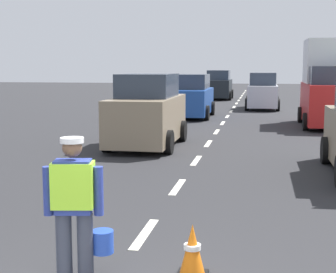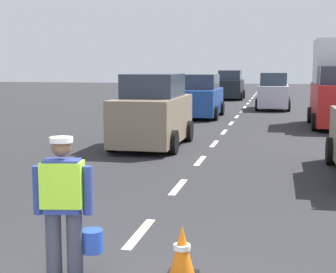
{
  "view_description": "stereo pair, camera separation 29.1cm",
  "coord_description": "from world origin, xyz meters",
  "px_view_note": "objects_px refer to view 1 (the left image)",
  "views": [
    {
      "loc": [
        1.65,
        -4.41,
        2.45
      ],
      "look_at": [
        -0.12,
        5.25,
        1.1
      ],
      "focal_mm": 55.11,
      "sensor_mm": 36.0,
      "label": 1
    },
    {
      "loc": [
        1.93,
        -4.35,
        2.45
      ],
      "look_at": [
        -0.12,
        5.25,
        1.1
      ],
      "focal_mm": 55.11,
      "sensor_mm": 36.0,
      "label": 2
    }
  ],
  "objects_px": {
    "car_oncoming_second": "(191,97)",
    "car_oncoming_lead": "(147,113)",
    "traffic_cone_near": "(192,251)",
    "delivery_truck": "(328,87)",
    "car_outgoing_far": "(263,92)",
    "car_oncoming_third": "(219,86)",
    "road_worker": "(76,203)"
  },
  "relations": [
    {
      "from": "delivery_truck",
      "to": "car_outgoing_far",
      "type": "distance_m",
      "value": 8.51
    },
    {
      "from": "traffic_cone_near",
      "to": "road_worker",
      "type": "bearing_deg",
      "value": -162.16
    },
    {
      "from": "traffic_cone_near",
      "to": "car_oncoming_lead",
      "type": "height_order",
      "value": "car_oncoming_lead"
    },
    {
      "from": "traffic_cone_near",
      "to": "delivery_truck",
      "type": "bearing_deg",
      "value": 78.11
    },
    {
      "from": "road_worker",
      "to": "car_outgoing_far",
      "type": "relative_size",
      "value": 0.42
    },
    {
      "from": "delivery_truck",
      "to": "car_oncoming_lead",
      "type": "xyz_separation_m",
      "value": [
        -6.07,
        -6.57,
        -0.58
      ]
    },
    {
      "from": "road_worker",
      "to": "traffic_cone_near",
      "type": "xyz_separation_m",
      "value": [
        1.26,
        0.41,
        -0.62
      ]
    },
    {
      "from": "traffic_cone_near",
      "to": "car_oncoming_third",
      "type": "bearing_deg",
      "value": 94.28
    },
    {
      "from": "car_oncoming_third",
      "to": "car_oncoming_second",
      "type": "bearing_deg",
      "value": -90.75
    },
    {
      "from": "road_worker",
      "to": "car_oncoming_second",
      "type": "xyz_separation_m",
      "value": [
        -1.37,
        19.21,
        0.03
      ]
    },
    {
      "from": "traffic_cone_near",
      "to": "delivery_truck",
      "type": "xyz_separation_m",
      "value": [
        3.4,
        16.14,
        1.3
      ]
    },
    {
      "from": "car_oncoming_second",
      "to": "car_oncoming_lead",
      "type": "height_order",
      "value": "car_oncoming_lead"
    },
    {
      "from": "road_worker",
      "to": "delivery_truck",
      "type": "xyz_separation_m",
      "value": [
        4.66,
        16.54,
        0.68
      ]
    },
    {
      "from": "traffic_cone_near",
      "to": "car_oncoming_second",
      "type": "height_order",
      "value": "car_oncoming_second"
    },
    {
      "from": "delivery_truck",
      "to": "car_outgoing_far",
      "type": "height_order",
      "value": "delivery_truck"
    },
    {
      "from": "traffic_cone_near",
      "to": "delivery_truck",
      "type": "relative_size",
      "value": 0.14
    },
    {
      "from": "traffic_cone_near",
      "to": "car_outgoing_far",
      "type": "xyz_separation_m",
      "value": [
        0.78,
        24.21,
        0.65
      ]
    },
    {
      "from": "road_worker",
      "to": "car_oncoming_third",
      "type": "distance_m",
      "value": 33.06
    },
    {
      "from": "car_oncoming_third",
      "to": "car_oncoming_lead",
      "type": "distance_m",
      "value": 23.08
    },
    {
      "from": "car_outgoing_far",
      "to": "car_oncoming_third",
      "type": "bearing_deg",
      "value": 110.92
    },
    {
      "from": "car_oncoming_second",
      "to": "traffic_cone_near",
      "type": "bearing_deg",
      "value": -82.05
    },
    {
      "from": "delivery_truck",
      "to": "car_oncoming_second",
      "type": "relative_size",
      "value": 1.08
    },
    {
      "from": "car_oncoming_second",
      "to": "car_oncoming_third",
      "type": "xyz_separation_m",
      "value": [
        0.18,
        13.83,
        0.03
      ]
    },
    {
      "from": "traffic_cone_near",
      "to": "delivery_truck",
      "type": "height_order",
      "value": "delivery_truck"
    },
    {
      "from": "delivery_truck",
      "to": "car_oncoming_second",
      "type": "xyz_separation_m",
      "value": [
        -6.02,
        2.67,
        -0.65
      ]
    },
    {
      "from": "car_oncoming_second",
      "to": "car_oncoming_lead",
      "type": "bearing_deg",
      "value": -90.32
    },
    {
      "from": "delivery_truck",
      "to": "car_outgoing_far",
      "type": "bearing_deg",
      "value": 107.98
    },
    {
      "from": "traffic_cone_near",
      "to": "car_oncoming_second",
      "type": "distance_m",
      "value": 19.0
    },
    {
      "from": "car_oncoming_second",
      "to": "car_oncoming_third",
      "type": "relative_size",
      "value": 1.08
    },
    {
      "from": "car_oncoming_third",
      "to": "car_outgoing_far",
      "type": "height_order",
      "value": "car_oncoming_third"
    },
    {
      "from": "car_oncoming_second",
      "to": "car_oncoming_lead",
      "type": "distance_m",
      "value": 9.24
    },
    {
      "from": "delivery_truck",
      "to": "car_outgoing_far",
      "type": "relative_size",
      "value": 1.15
    }
  ]
}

